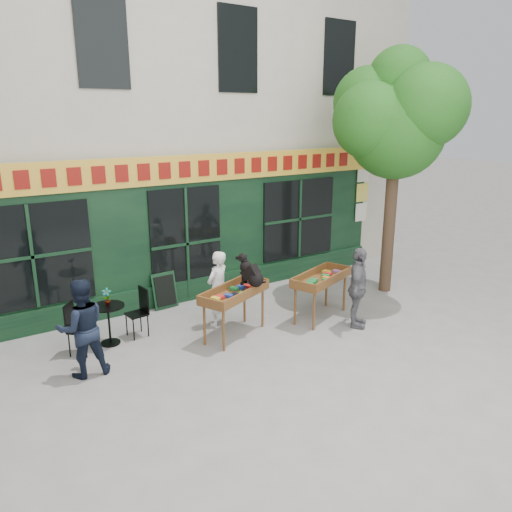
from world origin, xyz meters
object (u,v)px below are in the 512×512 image
(book_cart_center, at_px, (234,295))
(man_left, at_px, (82,328))
(dog, at_px, (251,269))
(man_right, at_px, (358,288))
(woman, at_px, (218,288))
(book_cart_right, at_px, (321,280))
(bistro_table, at_px, (109,317))

(book_cart_center, bearing_deg, man_left, 155.54)
(dog, distance_m, man_right, 2.18)
(dog, distance_m, woman, 0.94)
(book_cart_right, height_order, man_left, man_left)
(book_cart_right, bearing_deg, woman, 136.15)
(book_cart_center, xyz_separation_m, dog, (0.35, -0.05, 0.47))
(man_left, bearing_deg, bistro_table, -123.76)
(book_cart_right, bearing_deg, man_left, 156.70)
(bistro_table, relative_size, man_left, 0.46)
(dog, bearing_deg, book_cart_right, -29.41)
(dog, distance_m, book_cart_right, 1.69)
(book_cart_center, distance_m, book_cart_right, 1.98)
(book_cart_right, xyz_separation_m, man_right, (0.30, -0.75, -0.01))
(woman, bearing_deg, book_cart_center, 66.99)
(man_right, bearing_deg, man_left, 128.63)
(book_cart_right, relative_size, bistro_table, 2.13)
(book_cart_right, distance_m, man_right, 0.81)
(woman, xyz_separation_m, man_right, (2.26, -1.63, 0.05))
(book_cart_center, xyz_separation_m, man_left, (-2.83, 0.07, 0.00))
(dog, distance_m, bistro_table, 2.78)
(book_cart_center, bearing_deg, bistro_table, 132.43)
(book_cart_center, xyz_separation_m, bistro_table, (-2.13, 0.97, -0.28))
(man_right, bearing_deg, bistro_table, 116.33)
(dog, height_order, bistro_table, dog)
(woman, relative_size, man_right, 0.94)
(book_cart_right, distance_m, man_left, 4.80)
(woman, bearing_deg, man_right, 121.22)
(book_cart_right, xyz_separation_m, bistro_table, (-4.09, 1.20, -0.28))
(book_cart_center, height_order, book_cart_right, same)
(book_cart_right, bearing_deg, man_right, -87.89)
(woman, height_order, bistro_table, woman)
(book_cart_center, xyz_separation_m, woman, (-0.00, 0.65, -0.05))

